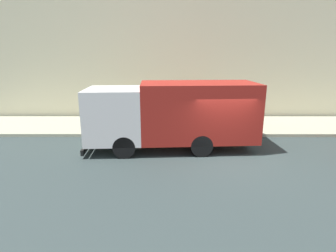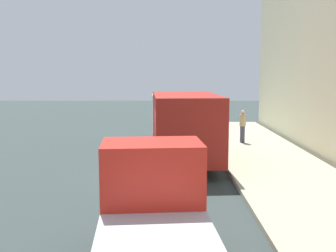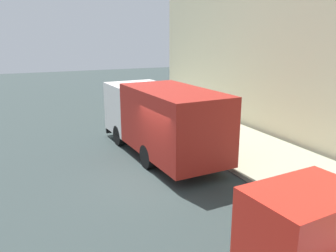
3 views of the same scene
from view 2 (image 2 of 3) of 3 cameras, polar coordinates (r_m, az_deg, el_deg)
ground at (r=15.94m, az=-2.21°, el=-6.70°), size 80.00×80.00×0.00m
sidewalk at (r=16.53m, az=16.00°, el=-6.18°), size 4.28×30.00×0.17m
large_utility_truck at (r=17.77m, az=2.23°, el=0.36°), size 2.99×7.79×3.04m
small_flatbed_truck at (r=8.09m, az=-1.79°, el=-12.75°), size 2.52×4.89×2.46m
pedestrian_walking at (r=22.02m, az=10.66°, el=0.08°), size 0.47×0.47×1.75m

